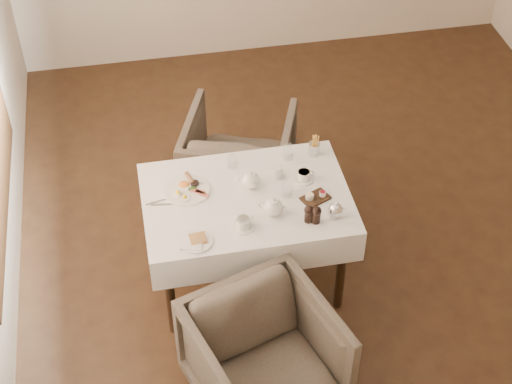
{
  "coord_description": "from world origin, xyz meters",
  "views": [
    {
      "loc": [
        -1.33,
        -3.76,
        4.06
      ],
      "look_at": [
        -0.67,
        -0.34,
        0.82
      ],
      "focal_mm": 55.0,
      "sensor_mm": 36.0,
      "label": 1
    }
  ],
  "objects_px": {
    "armchair_near": "(265,360)",
    "teapot_centre": "(251,179)",
    "table": "(247,211)",
    "breakfast_plate": "(187,189)",
    "armchair_far": "(239,158)"
  },
  "relations": [
    {
      "from": "armchair_far",
      "to": "teapot_centre",
      "type": "xyz_separation_m",
      "value": [
        -0.05,
        -0.75,
        0.47
      ]
    },
    {
      "from": "breakfast_plate",
      "to": "table",
      "type": "bearing_deg",
      "value": -12.35
    },
    {
      "from": "armchair_near",
      "to": "teapot_centre",
      "type": "height_order",
      "value": "teapot_centre"
    },
    {
      "from": "armchair_near",
      "to": "armchair_far",
      "type": "distance_m",
      "value": 1.76
    },
    {
      "from": "table",
      "to": "breakfast_plate",
      "type": "xyz_separation_m",
      "value": [
        -0.35,
        0.13,
        0.13
      ]
    },
    {
      "from": "armchair_near",
      "to": "armchair_far",
      "type": "bearing_deg",
      "value": 66.55
    },
    {
      "from": "armchair_near",
      "to": "armchair_far",
      "type": "relative_size",
      "value": 1.01
    },
    {
      "from": "table",
      "to": "teapot_centre",
      "type": "relative_size",
      "value": 8.09
    },
    {
      "from": "teapot_centre",
      "to": "armchair_far",
      "type": "bearing_deg",
      "value": 101.16
    },
    {
      "from": "armchair_far",
      "to": "breakfast_plate",
      "type": "relative_size",
      "value": 2.65
    },
    {
      "from": "table",
      "to": "breakfast_plate",
      "type": "distance_m",
      "value": 0.4
    },
    {
      "from": "armchair_far",
      "to": "armchair_near",
      "type": "bearing_deg",
      "value": 105.32
    },
    {
      "from": "breakfast_plate",
      "to": "teapot_centre",
      "type": "xyz_separation_m",
      "value": [
        0.4,
        -0.04,
        0.05
      ]
    },
    {
      "from": "armchair_near",
      "to": "breakfast_plate",
      "type": "distance_m",
      "value": 1.16
    },
    {
      "from": "armchair_far",
      "to": "teapot_centre",
      "type": "bearing_deg",
      "value": 106.77
    }
  ]
}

